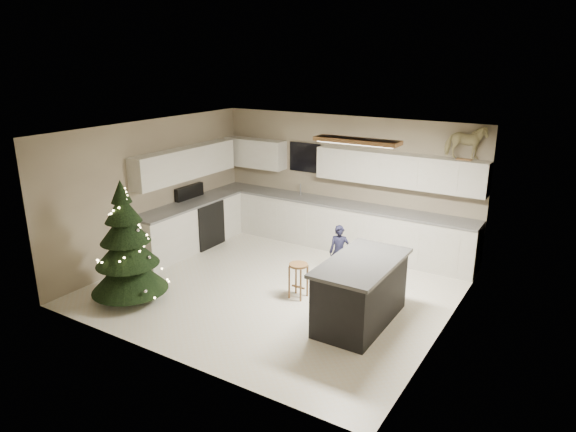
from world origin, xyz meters
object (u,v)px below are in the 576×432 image
object	(u,v)px
island	(361,291)
christmas_tree	(127,252)
bar_stool	(298,272)
rocking_horse	(466,142)
toddler	(339,252)

from	to	relation	value
island	christmas_tree	bearing A→B (deg)	-159.67
bar_stool	rocking_horse	size ratio (longest dim) A/B	0.79
island	toddler	distance (m)	1.53
christmas_tree	toddler	distance (m)	3.48
christmas_tree	toddler	xyz separation A→B (m)	(2.43, 2.46, -0.32)
toddler	island	bearing A→B (deg)	-72.26
bar_stool	toddler	size ratio (longest dim) A/B	0.60
toddler	christmas_tree	bearing A→B (deg)	-154.71
toddler	rocking_horse	xyz separation A→B (m)	(1.59, 1.46, 1.83)
island	rocking_horse	size ratio (longest dim) A/B	2.35
island	christmas_tree	size ratio (longest dim) A/B	0.87
island	bar_stool	distance (m)	1.18
bar_stool	christmas_tree	world-z (taller)	christmas_tree
island	toddler	bearing A→B (deg)	127.77
island	toddler	size ratio (longest dim) A/B	1.78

